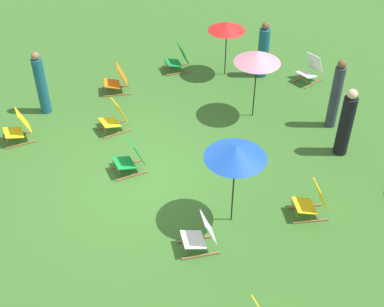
% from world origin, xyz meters
% --- Properties ---
extents(ground_plane, '(40.00, 40.00, 0.00)m').
position_xyz_m(ground_plane, '(0.00, 0.00, 0.00)').
color(ground_plane, '#386B28').
extents(deckchair_0, '(0.65, 0.85, 0.83)m').
position_xyz_m(deckchair_0, '(2.24, 2.98, 0.37)').
color(deckchair_0, olive).
rests_on(deckchair_0, ground).
extents(deckchair_2, '(0.58, 0.82, 0.83)m').
position_xyz_m(deckchair_2, '(-2.22, -0.00, 0.37)').
color(deckchair_2, olive).
rests_on(deckchair_2, ground).
extents(deckchair_3, '(0.68, 0.87, 0.83)m').
position_xyz_m(deckchair_3, '(-2.43, 5.86, 0.37)').
color(deckchair_3, olive).
rests_on(deckchair_3, ground).
extents(deckchair_4, '(0.51, 0.78, 0.83)m').
position_xyz_m(deckchair_4, '(-0.53, -0.11, 0.37)').
color(deckchair_4, olive).
rests_on(deckchair_4, ground).
extents(deckchair_6, '(0.52, 0.79, 0.83)m').
position_xyz_m(deckchair_6, '(-4.44, 2.55, 0.37)').
color(deckchair_6, olive).
rests_on(deckchair_6, ground).
extents(deckchair_7, '(0.62, 0.84, 0.83)m').
position_xyz_m(deckchair_7, '(-3.95, 0.54, 0.37)').
color(deckchair_7, olive).
rests_on(deckchair_7, ground).
extents(deckchair_8, '(0.59, 0.83, 0.83)m').
position_xyz_m(deckchair_8, '(2.23, 0.49, 0.37)').
color(deckchair_8, olive).
rests_on(deckchair_8, ground).
extents(deckchair_10, '(0.51, 0.78, 0.83)m').
position_xyz_m(deckchair_10, '(-2.67, -2.31, 0.37)').
color(deckchair_10, olive).
rests_on(deckchair_10, ground).
extents(umbrella_0, '(1.07, 1.07, 1.66)m').
position_xyz_m(umbrella_0, '(-3.70, 3.74, 1.53)').
color(umbrella_0, black).
rests_on(umbrella_0, ground).
extents(umbrella_1, '(1.21, 1.21, 1.95)m').
position_xyz_m(umbrella_1, '(1.76, 1.37, 1.81)').
color(umbrella_1, black).
rests_on(umbrella_1, ground).
extents(umbrella_2, '(1.17, 1.17, 1.90)m').
position_xyz_m(umbrella_2, '(-1.47, 3.53, 1.74)').
color(umbrella_2, black).
rests_on(umbrella_2, ground).
extents(person_0, '(0.37, 0.37, 1.77)m').
position_xyz_m(person_0, '(-3.70, -1.51, 0.85)').
color(person_0, '#195972').
rests_on(person_0, ground).
extents(person_1, '(0.46, 0.46, 1.77)m').
position_xyz_m(person_1, '(0.71, 4.77, 0.84)').
color(person_1, black).
rests_on(person_1, ground).
extents(person_2, '(0.36, 0.36, 1.89)m').
position_xyz_m(person_2, '(-0.33, 5.18, 0.92)').
color(person_2, '#333847').
rests_on(person_2, ground).
extents(person_3, '(0.43, 0.43, 1.67)m').
position_xyz_m(person_3, '(-3.23, 4.71, 0.79)').
color(person_3, '#195972').
rests_on(person_3, ground).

